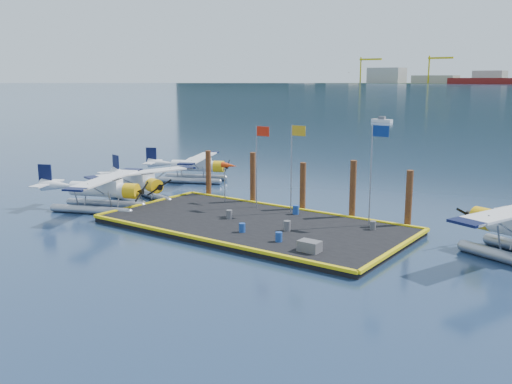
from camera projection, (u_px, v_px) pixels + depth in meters
ground at (254, 228)px, 37.86m from camera, size 4000.00×4000.00×0.00m
dock at (254, 225)px, 37.82m from camera, size 20.00×10.00×0.40m
dock_bumpers at (254, 221)px, 37.76m from camera, size 20.25×10.25×0.18m
seaplane_a at (102, 192)px, 42.51m from camera, size 8.77×9.27×3.36m
seaplane_b at (141, 184)px, 46.01m from camera, size 8.52×9.16×3.26m
seaplane_c at (196, 167)px, 54.48m from camera, size 8.30×8.71×3.19m
drum_0 at (229, 214)px, 38.76m from camera, size 0.42×0.42×0.59m
drum_1 at (279, 237)px, 33.30m from camera, size 0.41×0.41×0.58m
drum_2 at (287, 226)px, 35.68m from camera, size 0.45×0.45×0.64m
drum_3 at (242, 228)px, 35.36m from camera, size 0.40×0.40×0.57m
drum_4 at (373, 225)px, 35.98m from camera, size 0.39×0.39×0.55m
drum_5 at (296, 210)px, 40.01m from camera, size 0.45×0.45×0.63m
crate at (310, 246)px, 31.44m from camera, size 1.21×0.81×0.61m
flagpole_red at (259, 154)px, 41.33m from camera, size 1.14×0.08×6.00m
flagpole_yellow at (294, 156)px, 39.59m from camera, size 1.14×0.08×6.20m
flagpole_blue at (374, 160)px, 36.13m from camera, size 1.14×0.08×6.50m
windsock at (229, 166)px, 43.12m from camera, size 1.40×0.44×3.12m
piling_0 at (208, 175)px, 46.63m from camera, size 0.44×0.44×4.00m
piling_1 at (253, 179)px, 44.03m from camera, size 0.44×0.44×4.20m
piling_2 at (303, 188)px, 41.50m from camera, size 0.44×0.44×3.80m
piling_3 at (353, 191)px, 39.16m from camera, size 0.44×0.44×4.30m
piling_4 at (409, 201)px, 36.90m from camera, size 0.44×0.44×4.00m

